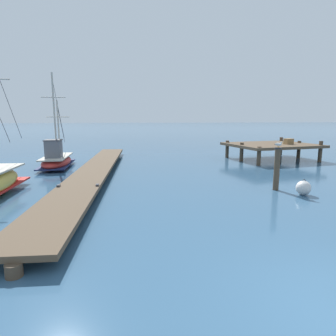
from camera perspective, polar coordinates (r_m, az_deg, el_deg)
name	(u,v)px	position (r m, az deg, el deg)	size (l,w,h in m)	color
floating_dock	(94,171)	(16.77, -14.37, -0.49)	(3.57, 21.18, 0.53)	brown
fishing_boat_0	(56,159)	(20.63, -21.20, 1.61)	(1.77, 5.48, 6.19)	#AD2823
pier_platform	(272,145)	(24.39, 19.84, 4.22)	(7.04, 6.02, 1.71)	brown
mooring_piling	(277,168)	(14.10, 20.71, -0.02)	(0.30, 0.30, 1.97)	#4C3D2D
perched_seagull	(278,144)	(13.97, 20.96, 4.42)	(0.30, 0.31, 0.26)	gold
mooring_buoy	(303,188)	(13.75, 25.20, -3.58)	(0.63, 0.63, 0.70)	silver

